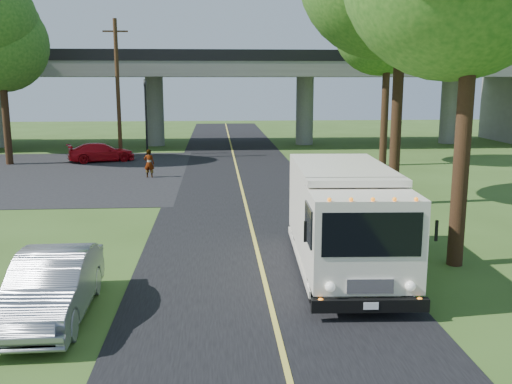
{
  "coord_description": "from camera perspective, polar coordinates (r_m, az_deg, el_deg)",
  "views": [
    {
      "loc": [
        -1.22,
        -14.05,
        5.15
      ],
      "look_at": [
        0.06,
        3.95,
        1.6
      ],
      "focal_mm": 40.0,
      "sensor_mm": 36.0,
      "label": 1
    }
  ],
  "objects": [
    {
      "name": "tree_right_far",
      "position": [
        35.59,
        13.51,
        15.91
      ],
      "size": [
        5.77,
        5.67,
        10.99
      ],
      "color": "#382314",
      "rests_on": "ground"
    },
    {
      "name": "tree_left_lot",
      "position": [
        38.12,
        -24.11,
        14.33
      ],
      "size": [
        5.6,
        5.5,
        10.5
      ],
      "color": "#382314",
      "rests_on": "ground"
    },
    {
      "name": "utility_pole",
      "position": [
        38.56,
        -13.65,
        10.0
      ],
      "size": [
        1.6,
        0.26,
        9.0
      ],
      "color": "#472D19",
      "rests_on": "ground"
    },
    {
      "name": "ground",
      "position": [
        15.01,
        0.86,
        -8.93
      ],
      "size": [
        120.0,
        120.0,
        0.0
      ],
      "primitive_type": "plane",
      "color": "#34501C",
      "rests_on": "ground"
    },
    {
      "name": "pedestrian",
      "position": [
        31.04,
        -10.64,
        2.82
      ],
      "size": [
        0.62,
        0.46,
        1.54
      ],
      "primitive_type": "imported",
      "rotation": [
        0.0,
        0.0,
        2.96
      ],
      "color": "gray",
      "rests_on": "ground"
    },
    {
      "name": "road",
      "position": [
        24.62,
        -1.13,
        -0.92
      ],
      "size": [
        7.0,
        90.0,
        0.02
      ],
      "primitive_type": "cube",
      "color": "black",
      "rests_on": "ground"
    },
    {
      "name": "overpass",
      "position": [
        46.07,
        -2.59,
        10.38
      ],
      "size": [
        54.0,
        10.0,
        7.3
      ],
      "color": "slate",
      "rests_on": "ground"
    },
    {
      "name": "lane_line",
      "position": [
        24.61,
        -1.13,
        -0.88
      ],
      "size": [
        0.12,
        90.0,
        0.01
      ],
      "primitive_type": "cube",
      "color": "gold",
      "rests_on": "road"
    },
    {
      "name": "step_van",
      "position": [
        15.48,
        8.84,
        -2.45
      ],
      "size": [
        2.81,
        6.9,
        2.85
      ],
      "rotation": [
        0.0,
        0.0,
        -0.05
      ],
      "color": "silver",
      "rests_on": "ground"
    },
    {
      "name": "parking_lot",
      "position": [
        33.9,
        -20.79,
        1.67
      ],
      "size": [
        16.0,
        18.0,
        0.01
      ],
      "primitive_type": "cube",
      "color": "black",
      "rests_on": "ground"
    },
    {
      "name": "silver_sedan",
      "position": [
        13.39,
        -19.74,
        -8.86
      ],
      "size": [
        1.62,
        4.41,
        1.44
      ],
      "primitive_type": "imported",
      "rotation": [
        0.0,
        0.0,
        0.02
      ],
      "color": "gray",
      "rests_on": "ground"
    },
    {
      "name": "red_sedan",
      "position": [
        37.94,
        -15.22,
        3.86
      ],
      "size": [
        4.48,
        2.93,
        1.21
      ],
      "primitive_type": "imported",
      "rotation": [
        0.0,
        0.0,
        1.9
      ],
      "color": "#B90B13",
      "rests_on": "ground"
    },
    {
      "name": "traffic_signal",
      "position": [
        40.38,
        -10.97,
        8.16
      ],
      "size": [
        0.18,
        0.22,
        5.2
      ],
      "color": "black",
      "rests_on": "ground"
    }
  ]
}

